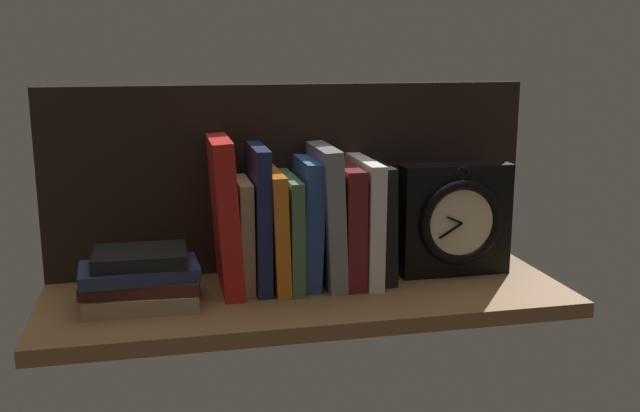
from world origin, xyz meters
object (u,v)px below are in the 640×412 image
Objects in this scene: book_tan_shortstories at (244,234)px; book_navy_bierce at (259,217)px; book_maroon_dawkins at (346,223)px; book_stack_side at (141,279)px; book_white_catcher at (364,220)px; book_red_requiem at (225,215)px; book_green_romantic at (290,230)px; book_orange_pandolfini at (275,228)px; framed_clock at (455,220)px; book_black_skeptic at (380,221)px; book_gray_chess at (326,215)px; book_blue_modern at (307,222)px.

book_tan_shortstories is 0.77× the size of book_navy_bierce.
book_maroon_dawkins is 1.07× the size of book_stack_side.
book_red_requiem is at bearing 180.00° from book_white_catcher.
book_green_romantic is (7.77, -0.00, 0.17)cm from book_tan_shortstories.
book_orange_pandolfini is 31.91cm from framed_clock.
book_orange_pandolfini is 18.35cm from book_black_skeptic.
book_tan_shortstories is 14.34cm from book_gray_chess.
book_green_romantic is at bearing -180.00° from book_maroon_dawkins.
book_red_requiem is at bearing 180.00° from book_navy_bierce.
book_tan_shortstories is 17.56cm from book_maroon_dawkins.
book_white_catcher is at bearing 0.00° from book_navy_bierce.
book_navy_bierce is 34.63cm from framed_clock.
book_tan_shortstories reaches higher than book_stack_side.
book_blue_modern reaches higher than book_stack_side.
book_orange_pandolfini is at bearing 0.00° from book_red_requiem.
book_white_catcher reaches higher than book_maroon_dawkins.
book_black_skeptic is at bearing 0.00° from book_green_romantic.
book_blue_modern reaches higher than book_white_catcher.
book_maroon_dawkins is 35.19cm from book_stack_side.
framed_clock is (29.36, -1.03, 0.54)cm from book_green_romantic.
book_white_catcher is (13.00, 0.00, 1.16)cm from book_green_romantic.
book_white_catcher is at bearing -0.00° from book_orange_pandolfini.
book_orange_pandolfini is at bearing 180.00° from book_white_catcher.
book_navy_bierce reaches higher than book_white_catcher.
book_navy_bierce is at bearing 178.29° from framed_clock.
book_white_catcher is 1.06× the size of framed_clock.
book_black_skeptic is at bearing -0.00° from book_orange_pandolfini.
book_stack_side is at bearing -175.45° from framed_clock.
book_red_requiem is at bearing 180.00° from book_green_romantic.
book_black_skeptic is 1.02× the size of framed_clock.
book_red_requiem reaches higher than book_white_catcher.
book_red_requiem is at bearing 180.00° from book_gray_chess.
book_black_skeptic reaches higher than book_stack_side.
book_gray_chess reaches higher than book_tan_shortstories.
book_red_requiem is 1.19× the size of book_blue_modern.
book_black_skeptic is (18.35, -0.00, 0.23)cm from book_orange_pandolfini.
book_black_skeptic is at bearing 0.00° from book_maroon_dawkins.
book_red_requiem is at bearing 180.00° from book_black_skeptic.
book_white_catcher is at bearing 0.00° from book_green_romantic.
book_stack_side is (-16.74, -5.32, -5.00)cm from book_tan_shortstories.
book_maroon_dawkins is (12.29, -0.00, 0.24)cm from book_orange_pandolfini.
book_red_requiem is 13.90cm from book_blue_modern.
book_white_catcher is (15.53, -0.00, 0.66)cm from book_orange_pandolfini.
book_orange_pandolfini is (5.24, 0.00, 0.67)cm from book_tan_shortstories.
book_blue_modern reaches higher than book_maroon_dawkins.
book_red_requiem is 1.34× the size of book_stack_side.
book_navy_bierce reaches higher than book_black_skeptic.
book_green_romantic reaches higher than book_stack_side.
book_maroon_dawkins is at bearing 180.00° from book_black_skeptic.
framed_clock is at bearing 4.55° from book_stack_side.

